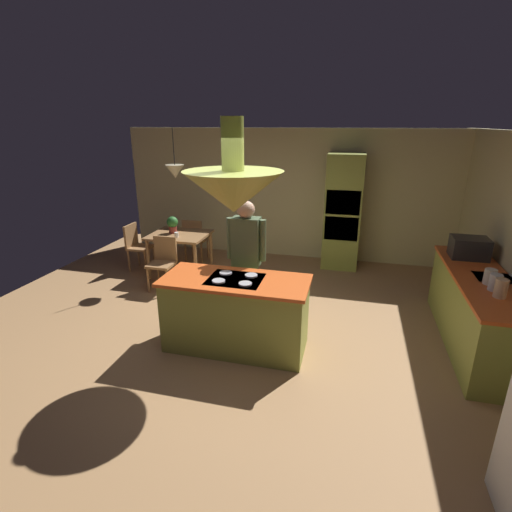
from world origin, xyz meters
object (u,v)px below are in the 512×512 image
dining_table (180,239)px  cup_on_table (176,235)px  kitchen_island (236,313)px  canister_flour (501,288)px  oven_tower (343,212)px  canister_sugar (495,282)px  chair_by_back_wall (195,237)px  potted_plant_on_table (172,224)px  chair_at_corner (137,244)px  canister_tea (490,277)px  chair_facing_island (163,259)px  person_at_island (246,255)px  microwave_on_counter (469,248)px

dining_table → cup_on_table: size_ratio=11.25×
kitchen_island → canister_flour: bearing=4.3°
oven_tower → dining_table: bearing=-157.8°
canister_flour → canister_sugar: canister_flour is taller
canister_sugar → canister_flour: bearing=-90.0°
chair_by_back_wall → potted_plant_on_table: potted_plant_on_table is taller
chair_by_back_wall → chair_at_corner: bearing=36.6°
potted_plant_on_table → canister_flour: bearing=-22.3°
canister_tea → cup_on_table: bearing=163.7°
chair_at_corner → potted_plant_on_table: 0.86m
chair_facing_island → chair_by_back_wall: bearing=90.0°
potted_plant_on_table → cup_on_table: 0.34m
chair_at_corner → canister_tea: (5.43, -1.53, 0.49)m
dining_table → potted_plant_on_table: (-0.14, 0.04, 0.27)m
dining_table → person_at_island: person_at_island is taller
chair_facing_island → potted_plant_on_table: potted_plant_on_table is taller
chair_by_back_wall → cup_on_table: size_ratio=9.67×
kitchen_island → canister_tea: bearing=11.4°
dining_table → chair_at_corner: (-0.89, -0.00, -0.15)m
canister_flour → person_at_island: bearing=171.3°
canister_flour → canister_sugar: (0.00, 0.18, -0.01)m
chair_facing_island → oven_tower: bearing=32.8°
person_at_island → potted_plant_on_table: 2.33m
canister_flour → canister_sugar: 0.18m
chair_by_back_wall → canister_sugar: bearing=152.5°
person_at_island → chair_at_corner: (-2.54, 1.45, -0.48)m
microwave_on_counter → canister_sugar: bearing=-90.0°
chair_facing_island → chair_at_corner: (-0.89, 0.66, 0.00)m
chair_facing_island → microwave_on_counter: microwave_on_counter is taller
canister_tea → microwave_on_counter: microwave_on_counter is taller
canister_tea → microwave_on_counter: size_ratio=0.39×
kitchen_island → chair_facing_island: size_ratio=2.01×
oven_tower → chair_at_corner: oven_tower is taller
chair_by_back_wall → chair_at_corner: size_ratio=1.00×
chair_facing_island → microwave_on_counter: (4.54, 0.06, 0.54)m
canister_sugar → oven_tower: bearing=121.4°
person_at_island → cup_on_table: size_ratio=18.99×
chair_facing_island → dining_table: bearing=90.0°
dining_table → chair_at_corner: 0.90m
chair_at_corner → potted_plant_on_table: bearing=-87.3°
chair_at_corner → cup_on_table: size_ratio=9.67×
oven_tower → potted_plant_on_table: size_ratio=7.10×
canister_sugar → microwave_on_counter: bearing=90.0°
dining_table → potted_plant_on_table: bearing=165.8°
cup_on_table → chair_by_back_wall: bearing=93.3°
dining_table → canister_sugar: size_ratio=5.40×
dining_table → chair_facing_island: (0.00, -0.66, -0.15)m
chair_at_corner → cup_on_table: 1.01m
cup_on_table → canister_tea: bearing=-16.3°
dining_table → potted_plant_on_table: 0.31m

